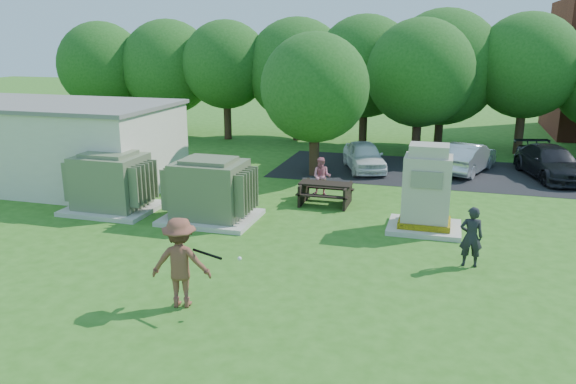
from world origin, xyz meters
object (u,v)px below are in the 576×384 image
(transformer_left, at_px, (111,183))
(car_white, at_px, (364,156))
(person_by_generator, at_px, (471,237))
(car_dark, at_px, (551,163))
(picnic_table, at_px, (325,191))
(transformer_right, at_px, (210,191))
(batter, at_px, (181,263))
(person_at_picnic, at_px, (322,177))
(generator_cabinet, at_px, (426,193))
(car_silver_a, at_px, (468,158))

(transformer_left, xyz_separation_m, car_white, (7.44, 8.58, -0.33))
(person_by_generator, bearing_deg, car_dark, -111.78)
(picnic_table, xyz_separation_m, car_dark, (8.37, 6.55, 0.17))
(transformer_right, distance_m, car_white, 9.37)
(car_dark, bearing_deg, batter, -138.07)
(batter, bearing_deg, person_at_picnic, -108.65)
(transformer_left, xyz_separation_m, transformer_right, (3.70, 0.00, 0.00))
(generator_cabinet, bearing_deg, picnic_table, 152.72)
(transformer_right, xyz_separation_m, car_white, (3.74, 8.58, -0.33))
(transformer_left, bearing_deg, car_silver_a, 38.20)
(transformer_right, bearing_deg, car_white, 66.45)
(generator_cabinet, distance_m, person_by_generator, 2.95)
(batter, relative_size, car_silver_a, 0.51)
(generator_cabinet, distance_m, batter, 8.39)
(person_by_generator, relative_size, car_silver_a, 0.41)
(picnic_table, distance_m, person_at_picnic, 1.20)
(picnic_table, bearing_deg, person_by_generator, -42.53)
(generator_cabinet, relative_size, person_by_generator, 1.66)
(person_at_picnic, bearing_deg, car_silver_a, 46.53)
(car_white, bearing_deg, car_silver_a, -10.01)
(batter, bearing_deg, generator_cabinet, -139.12)
(picnic_table, xyz_separation_m, person_at_picnic, (-0.39, 1.11, 0.24))
(person_at_picnic, xyz_separation_m, car_dark, (8.76, 5.43, -0.07))
(transformer_left, distance_m, batter, 8.07)
(transformer_left, height_order, transformer_right, same)
(person_by_generator, xyz_separation_m, car_white, (-4.38, 10.27, -0.18))
(picnic_table, relative_size, car_white, 0.50)
(batter, bearing_deg, person_by_generator, -159.34)
(transformer_right, distance_m, batter, 6.13)
(picnic_table, xyz_separation_m, car_silver_a, (4.98, 6.60, 0.17))
(batter, distance_m, person_at_picnic, 9.78)
(picnic_table, bearing_deg, car_white, 85.12)
(generator_cabinet, relative_size, car_silver_a, 0.67)
(person_by_generator, relative_size, car_dark, 0.36)
(car_white, distance_m, car_silver_a, 4.56)
(transformer_left, xyz_separation_m, car_dark, (15.32, 9.33, -0.30))
(picnic_table, bearing_deg, transformer_right, -139.38)
(transformer_right, height_order, car_white, transformer_right)
(transformer_left, distance_m, picnic_table, 7.50)
(person_by_generator, bearing_deg, picnic_table, -46.71)
(transformer_left, relative_size, batter, 1.46)
(car_white, bearing_deg, transformer_left, -151.08)
(transformer_right, bearing_deg, picnic_table, 40.62)
(batter, relative_size, car_white, 0.55)
(person_at_picnic, relative_size, car_dark, 0.32)
(person_by_generator, xyz_separation_m, car_silver_a, (0.11, 11.08, -0.15))
(picnic_table, bearing_deg, car_dark, 38.03)
(transformer_left, bearing_deg, transformer_right, 0.00)
(person_by_generator, relative_size, person_at_picnic, 1.11)
(picnic_table, bearing_deg, car_silver_a, 52.95)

